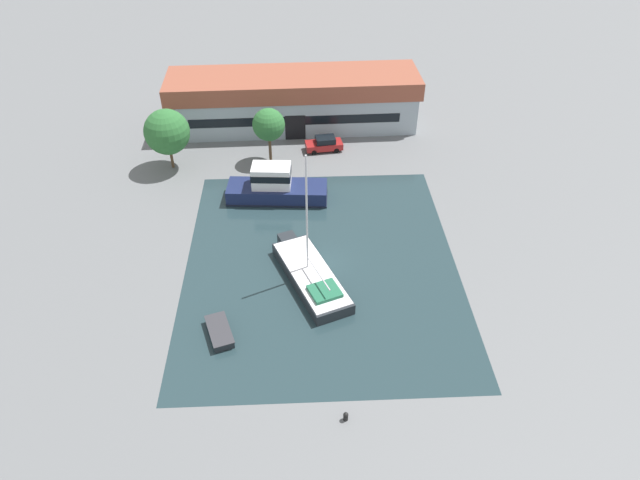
% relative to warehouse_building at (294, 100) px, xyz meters
% --- Properties ---
extents(ground_plane, '(440.00, 440.00, 0.00)m').
position_rel_warehouse_building_xyz_m(ground_plane, '(2.10, -26.85, -3.28)').
color(ground_plane, slate).
extents(water_canal, '(23.79, 28.97, 0.01)m').
position_rel_warehouse_building_xyz_m(water_canal, '(2.10, -26.85, -3.28)').
color(water_canal, '#23383D').
rests_on(water_canal, ground).
extents(warehouse_building, '(30.32, 8.61, 6.48)m').
position_rel_warehouse_building_xyz_m(warehouse_building, '(0.00, 0.00, 0.00)').
color(warehouse_building, '#99A8B2').
rests_on(warehouse_building, ground).
extents(quay_tree_near_building, '(3.56, 3.56, 6.24)m').
position_rel_warehouse_building_xyz_m(quay_tree_near_building, '(-2.76, -8.65, 1.16)').
color(quay_tree_near_building, brown).
rests_on(quay_tree_near_building, ground).
extents(quay_tree_by_water, '(4.87, 4.87, 6.77)m').
position_rel_warehouse_building_xyz_m(quay_tree_by_water, '(-13.57, -9.60, 1.05)').
color(quay_tree_by_water, brown).
rests_on(quay_tree_by_water, ground).
extents(parked_car, '(4.42, 2.41, 1.66)m').
position_rel_warehouse_building_xyz_m(parked_car, '(3.41, -6.57, -2.45)').
color(parked_car, maroon).
rests_on(parked_car, ground).
extents(sailboat_moored, '(6.77, 11.31, 11.92)m').
position_rel_warehouse_building_xyz_m(sailboat_moored, '(1.10, -28.94, -2.67)').
color(sailboat_moored, '#23282D').
rests_on(sailboat_moored, water_canal).
extents(motor_cruiser, '(10.40, 4.09, 3.82)m').
position_rel_warehouse_building_xyz_m(motor_cruiser, '(-2.05, -16.32, -1.91)').
color(motor_cruiser, '#19234C').
rests_on(motor_cruiser, water_canal).
extents(small_dinghy, '(2.64, 3.86, 0.68)m').
position_rel_warehouse_building_xyz_m(small_dinghy, '(-6.07, -34.85, -2.93)').
color(small_dinghy, '#23282D').
rests_on(small_dinghy, water_canal).
extents(mooring_bollard, '(0.36, 0.36, 0.70)m').
position_rel_warehouse_building_xyz_m(mooring_bollard, '(3.00, -42.77, -2.91)').
color(mooring_bollard, black).
rests_on(mooring_bollard, ground).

